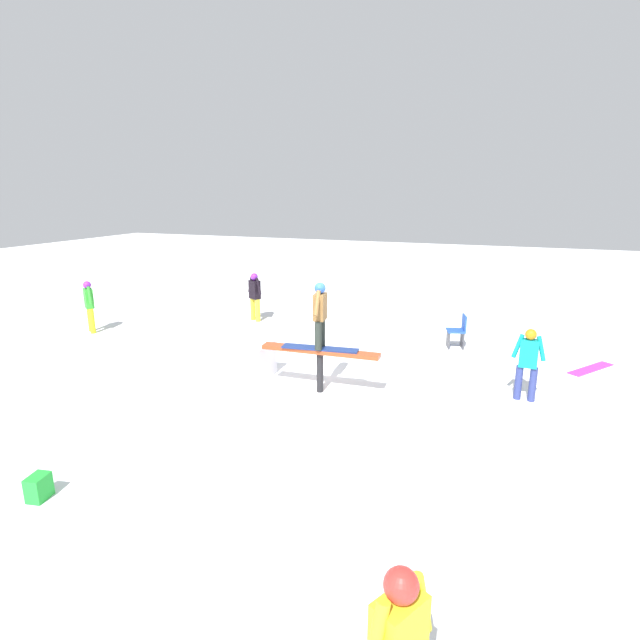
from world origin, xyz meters
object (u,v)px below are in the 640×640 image
at_px(main_rider_on_rail, 320,317).
at_px(bystander_teal, 528,361).
at_px(loose_snowboard_magenta, 591,369).
at_px(backpack_on_snow, 39,487).
at_px(folding_chair, 458,332).
at_px(loose_snowboard_white, 397,336).
at_px(bystander_green, 89,304).
at_px(rail_feature, 320,356).
at_px(bystander_black, 255,294).

xyz_separation_m(main_rider_on_rail, bystander_teal, (3.90, 1.02, -0.76)).
xyz_separation_m(loose_snowboard_magenta, backpack_on_snow, (-7.59, -8.16, 0.16)).
bearing_deg(main_rider_on_rail, folding_chair, 53.73).
bearing_deg(loose_snowboard_white, main_rider_on_rail, 114.93).
distance_m(bystander_green, loose_snowboard_white, 8.82).
height_order(rail_feature, bystander_black, bystander_black).
bearing_deg(bystander_black, folding_chair, 22.58).
xyz_separation_m(bystander_teal, loose_snowboard_white, (-3.27, 3.45, -0.80)).
xyz_separation_m(bystander_green, loose_snowboard_white, (8.36, 2.69, -0.83)).
relative_size(main_rider_on_rail, loose_snowboard_white, 1.04).
bearing_deg(loose_snowboard_white, loose_snowboard_magenta, -159.65).
height_order(bystander_black, bystander_green, bystander_black).
distance_m(rail_feature, backpack_on_snow, 5.27).
bearing_deg(loose_snowboard_white, folding_chair, -162.87).
bearing_deg(bystander_green, bystander_black, 71.64).
height_order(loose_snowboard_magenta, backpack_on_snow, backpack_on_snow).
distance_m(bystander_teal, loose_snowboard_white, 4.82).
relative_size(bystander_green, backpack_on_snow, 4.40).
xyz_separation_m(bystander_black, bystander_green, (-3.81, -2.85, -0.00)).
bearing_deg(bystander_teal, rail_feature, 17.70).
bearing_deg(loose_snowboard_white, bystander_black, 31.01).
bearing_deg(rail_feature, bystander_teal, 12.17).
height_order(bystander_black, loose_snowboard_magenta, bystander_black).
bearing_deg(backpack_on_snow, main_rider_on_rail, -35.33).
relative_size(loose_snowboard_magenta, loose_snowboard_white, 0.95).
xyz_separation_m(main_rider_on_rail, folding_chair, (2.31, 4.00, -1.16)).
distance_m(main_rider_on_rail, folding_chair, 4.76).
relative_size(rail_feature, bystander_black, 1.62).
bearing_deg(main_rider_on_rail, loose_snowboard_white, 75.76).
relative_size(rail_feature, backpack_on_snow, 7.18).
height_order(rail_feature, bystander_green, bystander_green).
bearing_deg(main_rider_on_rail, loose_snowboard_magenta, 26.22).
height_order(bystander_green, loose_snowboard_magenta, bystander_green).
bearing_deg(main_rider_on_rail, bystander_teal, 8.48).
height_order(folding_chair, backpack_on_snow, folding_chair).
bearing_deg(bystander_black, bystander_teal, 3.58).
bearing_deg(folding_chair, loose_snowboard_magenta, 63.35).
bearing_deg(loose_snowboard_magenta, bystander_black, 119.62).
relative_size(bystander_teal, loose_snowboard_white, 0.96).
bearing_deg(loose_snowboard_white, bystander_green, 50.80).
relative_size(main_rider_on_rail, backpack_on_snow, 4.61).
bearing_deg(bystander_green, loose_snowboard_white, 52.73).
bearing_deg(folding_chair, backpack_on_snow, -43.24).
relative_size(loose_snowboard_magenta, folding_chair, 1.63).
distance_m(main_rider_on_rail, backpack_on_snow, 5.42).
xyz_separation_m(bystander_green, backpack_on_snow, (5.51, -6.53, -0.67)).
distance_m(main_rider_on_rail, bystander_green, 7.96).
xyz_separation_m(bystander_black, folding_chair, (6.23, -0.63, -0.43)).
relative_size(main_rider_on_rail, folding_chair, 1.78).
relative_size(bystander_green, loose_snowboard_magenta, 1.05).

